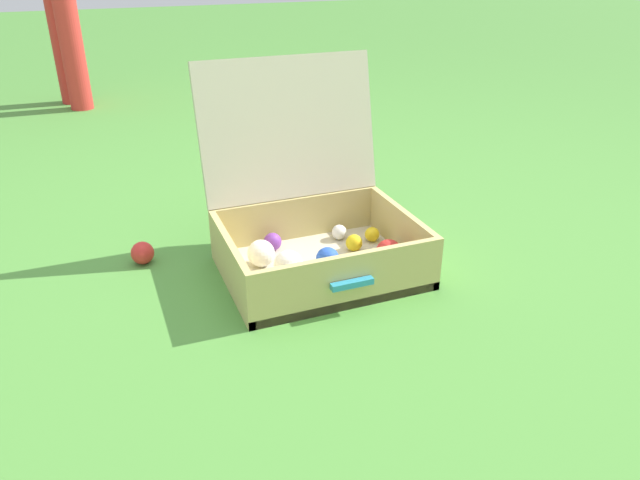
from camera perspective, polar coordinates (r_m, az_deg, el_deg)
The scene contains 3 objects.
ground_plane at distance 1.71m, azimuth -1.65°, elevation -2.63°, with size 16.00×16.00×0.00m, color #4C8C38.
open_suitcase at distance 1.67m, azimuth -0.66°, elevation 1.37°, with size 0.52×0.53×0.55m.
stray_ball_on_grass at distance 1.79m, azimuth -16.52°, elevation -1.19°, with size 0.07×0.07×0.07m, color red.
Camera 1 is at (-0.50, -1.40, 0.83)m, focal length 33.65 mm.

